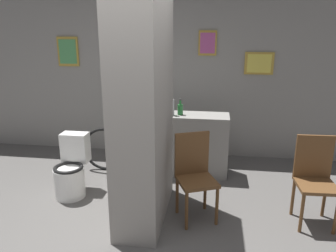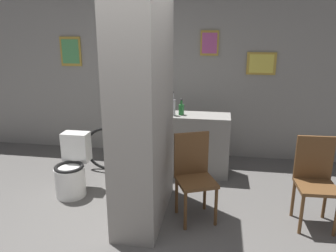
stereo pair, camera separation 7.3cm
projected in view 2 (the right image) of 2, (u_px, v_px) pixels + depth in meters
ground_plane at (121, 245)px, 3.25m from camera, size 14.00×14.00×0.00m
wall_back at (166, 77)px, 5.36m from camera, size 8.00×0.09×2.60m
pillar_center at (143, 104)px, 3.44m from camera, size 0.49×1.23×2.60m
counter_shelf at (185, 144)px, 4.79m from camera, size 1.28×0.44×0.89m
toilet at (72, 170)px, 4.20m from camera, size 0.38×0.54×0.77m
chair_near_pillar at (194, 173)px, 3.62m from camera, size 0.52×0.52×0.96m
chair_by_doorway at (315, 178)px, 3.50m from camera, size 0.42×0.42×0.96m
bicycle at (139, 150)px, 4.82m from camera, size 1.68×0.42×0.72m
bottle_tall at (173, 106)px, 4.59m from camera, size 0.07×0.07×0.34m
bottle_short at (181, 109)px, 4.62m from camera, size 0.08×0.08×0.23m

